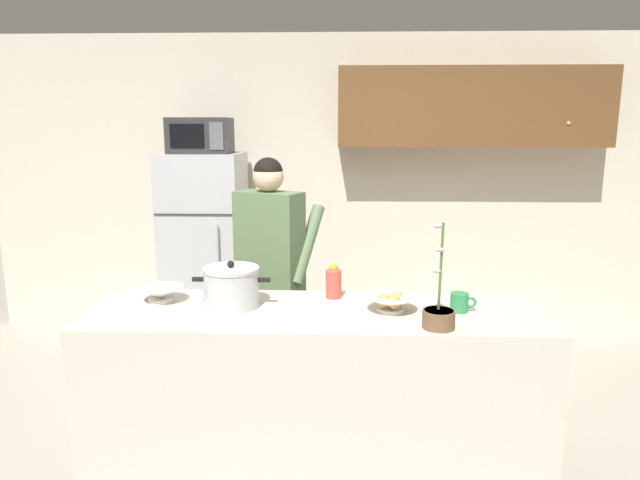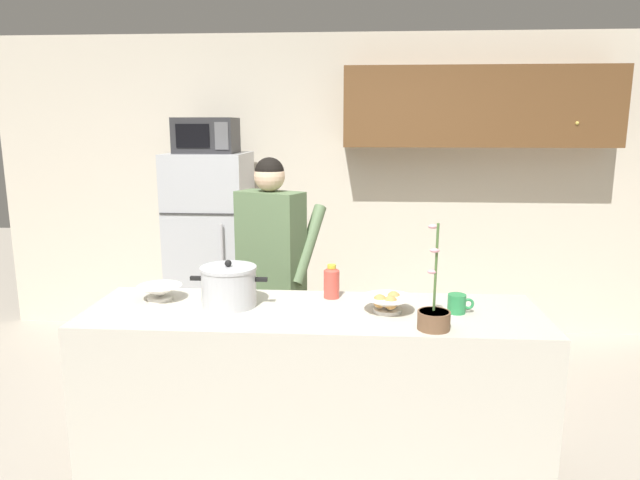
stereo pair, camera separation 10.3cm
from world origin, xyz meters
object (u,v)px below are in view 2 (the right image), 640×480
bread_bowl (388,303)px  empty_bowl (160,292)px  cooking_pot (229,286)px  potted_orchid (434,316)px  refrigerator (212,250)px  microwave (206,135)px  coffee_mug (457,304)px  person_near_pot (272,255)px  bottle_near_edge (332,282)px

bread_bowl → empty_bowl: 1.21m
cooking_pot → potted_orchid: size_ratio=0.81×
refrigerator → bread_bowl: (1.38, -1.86, 0.16)m
empty_bowl → microwave: bearing=95.8°
refrigerator → potted_orchid: refrigerator is taller
refrigerator → coffee_mug: 2.53m
person_near_pot → bread_bowl: 1.04m
person_near_pot → potted_orchid: person_near_pot is taller
empty_bowl → coffee_mug: bearing=-3.9°
person_near_pot → refrigerator: bearing=122.0°
microwave → cooking_pot: (0.57, -1.79, -0.73)m
cooking_pot → potted_orchid: potted_orchid is taller
empty_bowl → potted_orchid: (1.40, -0.35, 0.02)m
coffee_mug → bread_bowl: bearing=-177.1°
refrigerator → empty_bowl: (0.17, -1.74, 0.16)m
bread_bowl → refrigerator: bearing=126.5°
refrigerator → cooking_pot: refrigerator is taller
coffee_mug → empty_bowl: 1.55m
bread_bowl → empty_bowl: (-1.20, 0.12, -0.00)m
bottle_near_edge → cooking_pot: bearing=-161.6°
microwave → bottle_near_edge: microwave is taller
refrigerator → microwave: bearing=-89.9°
refrigerator → bottle_near_edge: 1.97m
bottle_near_edge → potted_orchid: bearing=-42.6°
coffee_mug → potted_orchid: 0.28m
potted_orchid → cooking_pot: bearing=164.7°
bread_bowl → microwave: bearing=126.8°
microwave → bottle_near_edge: 2.08m
coffee_mug → refrigerator: bearing=133.1°
microwave → potted_orchid: 2.71m
bottle_near_edge → potted_orchid: potted_orchid is taller
microwave → person_near_pot: size_ratio=0.29×
cooking_pot → bread_bowl: cooking_pot is taller
person_near_pot → bread_bowl: size_ratio=6.39×
coffee_mug → bread_bowl: (-0.35, -0.02, 0.00)m
refrigerator → empty_bowl: bearing=-84.3°
microwave → cooking_pot: bearing=-72.4°
person_near_pot → cooking_pot: size_ratio=4.11×
empty_bowl → person_near_pot: bearing=52.1°
bread_bowl → potted_orchid: potted_orchid is taller
microwave → empty_bowl: (0.17, -1.72, -0.79)m
coffee_mug → bottle_near_edge: bottle_near_edge is taller
refrigerator → cooking_pot: (0.57, -1.81, 0.22)m
refrigerator → microwave: size_ratio=3.37×
potted_orchid → coffee_mug: bearing=58.4°
microwave → bread_bowl: size_ratio=1.86×
microwave → bottle_near_edge: size_ratio=2.60×
bottle_near_edge → person_near_pot: bearing=126.8°
refrigerator → microwave: microwave is taller
person_near_pot → potted_orchid: bearing=-48.0°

